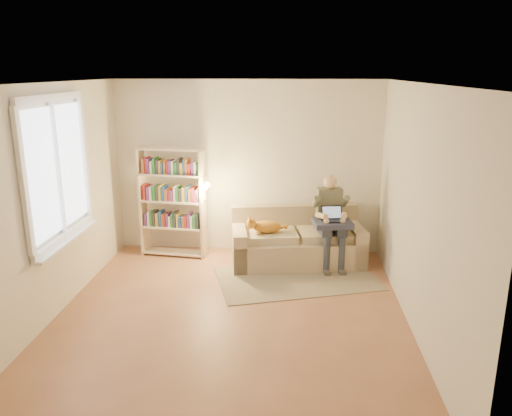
# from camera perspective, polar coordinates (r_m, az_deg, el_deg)

# --- Properties ---
(floor) EXTENTS (4.50, 4.50, 0.00)m
(floor) POSITION_cam_1_polar(r_m,az_deg,el_deg) (5.86, -2.93, -12.26)
(floor) COLOR #945F43
(floor) RESTS_ON ground
(ceiling) EXTENTS (4.00, 4.50, 0.02)m
(ceiling) POSITION_cam_1_polar(r_m,az_deg,el_deg) (5.18, -3.33, 14.07)
(ceiling) COLOR white
(ceiling) RESTS_ON wall_back
(wall_left) EXTENTS (0.02, 4.50, 2.60)m
(wall_left) POSITION_cam_1_polar(r_m,az_deg,el_deg) (5.97, -22.53, 0.46)
(wall_left) COLOR silver
(wall_left) RESTS_ON floor
(wall_right) EXTENTS (0.02, 4.50, 2.60)m
(wall_right) POSITION_cam_1_polar(r_m,az_deg,el_deg) (5.50, 18.04, -0.34)
(wall_right) COLOR silver
(wall_right) RESTS_ON floor
(wall_back) EXTENTS (4.00, 0.02, 2.60)m
(wall_back) POSITION_cam_1_polar(r_m,az_deg,el_deg) (7.56, -0.95, 4.63)
(wall_back) COLOR silver
(wall_back) RESTS_ON floor
(wall_front) EXTENTS (4.00, 0.02, 2.60)m
(wall_front) POSITION_cam_1_polar(r_m,az_deg,el_deg) (3.29, -8.16, -10.39)
(wall_front) COLOR silver
(wall_front) RESTS_ON floor
(window) EXTENTS (0.12, 1.52, 1.69)m
(window) POSITION_cam_1_polar(r_m,az_deg,el_deg) (6.10, -21.33, 1.62)
(window) COLOR white
(window) RESTS_ON wall_left
(sofa) EXTENTS (1.97, 1.11, 0.79)m
(sofa) POSITION_cam_1_polar(r_m,az_deg,el_deg) (7.30, 4.68, -4.05)
(sofa) COLOR tan
(sofa) RESTS_ON floor
(person) EXTENTS (0.42, 0.60, 1.30)m
(person) POSITION_cam_1_polar(r_m,az_deg,el_deg) (7.11, 8.53, -0.92)
(person) COLOR #666955
(person) RESTS_ON sofa
(cat) EXTENTS (0.59, 0.27, 0.22)m
(cat) POSITION_cam_1_polar(r_m,az_deg,el_deg) (7.03, 1.25, -2.09)
(cat) COLOR gold
(cat) RESTS_ON sofa
(blanket) EXTENTS (0.57, 0.50, 0.08)m
(blanket) POSITION_cam_1_polar(r_m,az_deg,el_deg) (7.01, 8.25, -1.71)
(blanket) COLOR #2D324E
(blanket) RESTS_ON person
(laptop) EXTENTS (0.32, 0.30, 0.23)m
(laptop) POSITION_cam_1_polar(r_m,az_deg,el_deg) (7.00, 8.26, -1.00)
(laptop) COLOR black
(laptop) RESTS_ON blanket
(bookshelf) EXTENTS (1.09, 0.43, 1.66)m
(bookshelf) POSITION_cam_1_polar(r_m,az_deg,el_deg) (7.48, -9.52, 1.28)
(bookshelf) COLOR beige
(bookshelf) RESTS_ON floor
(rug) EXTENTS (2.36, 1.79, 0.01)m
(rug) POSITION_cam_1_polar(r_m,az_deg,el_deg) (6.84, 4.65, -8.00)
(rug) COLOR gray
(rug) RESTS_ON floor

